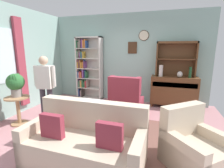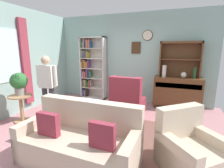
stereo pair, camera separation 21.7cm
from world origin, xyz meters
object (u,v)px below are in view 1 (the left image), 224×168
Objects in this scene: coffee_table at (106,121)px; bookshelf at (87,68)px; sideboard at (174,90)px; bottle_wine at (190,72)px; couch_floral at (86,143)px; sideboard_hutch at (176,54)px; potted_plant_large at (15,83)px; vase_round at (180,74)px; person_reading at (45,85)px; book_stack at (101,113)px; vase_tall at (161,71)px; wingback_chair at (126,101)px; armchair_floral at (194,148)px; plant_stand at (18,107)px.

bookshelf is at bearing 122.91° from coffee_table.
bottle_wine reaches higher than sideboard.
sideboard is at bearing 65.78° from couch_floral.
coffee_table is at bearing -118.55° from sideboard_hutch.
potted_plant_large reaches higher than coffee_table.
person_reading is at bearing -147.39° from vase_round.
bookshelf is 2.88m from sideboard_hutch.
person_reading is 7.37× the size of book_stack.
bottle_wine reaches higher than book_stack.
vase_tall is 0.21× the size of person_reading.
coffee_table is (-0.91, -2.20, -0.73)m from vase_tall.
wingback_chair is 0.67× the size of person_reading.
vase_round reaches higher than armchair_floral.
bookshelf reaches higher than book_stack.
vase_tall is 2.44m from book_stack.
couch_floral is at bearing -116.73° from vase_round.
plant_stand is at bearing -103.87° from bookshelf.
sideboard is at bearing -90.00° from sideboard_hutch.
sideboard is 3.33m from couch_floral.
vase_round reaches higher than couch_floral.
potted_plant_large is at bearing -144.21° from vase_tall.
person_reading is at bearing 145.71° from couch_floral.
vase_round is at bearing -27.17° from sideboard.
plant_stand is at bearing -143.59° from vase_tall.
bookshelf is 2.56m from plant_stand.
wingback_chair is at bearing 29.61° from plant_stand.
bottle_wine is at bearing -3.04° from bookshelf.
vase_round is 0.32× the size of potted_plant_large.
vase_tall reaches higher than couch_floral.
armchair_floral is 0.69× the size of person_reading.
vase_round is at bearing 53.77° from book_stack.
potted_plant_large reaches higher than book_stack.
vase_tall is 0.51× the size of plant_stand.
bookshelf is 12.35× the size of vase_round.
armchair_floral is 1.03× the size of wingback_chair.
vase_round is 0.16× the size of wingback_chair.
sideboard_hutch reaches higher than armchair_floral.
vase_round is 0.80× the size of book_stack.
book_stack is (-1.56, -2.13, -0.54)m from vase_round.
sideboard_hutch is 0.61× the size of couch_floral.
sideboard is 0.70m from vase_tall.
couch_floral is (-0.97, -2.95, -0.77)m from vase_tall.
sideboard_hutch is at bearing 61.45° from coffee_table.
sideboard is 6.14× the size of book_stack.
wingback_chair is (-1.19, -1.16, -1.18)m from sideboard_hutch.
bookshelf is at bearing 88.54° from person_reading.
wingback_chair is at bearing -143.38° from vase_round.
bottle_wine is at bearing 29.78° from potted_plant_large.
wingback_chair is at bearing 29.19° from person_reading.
bottle_wine reaches higher than armchair_floral.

